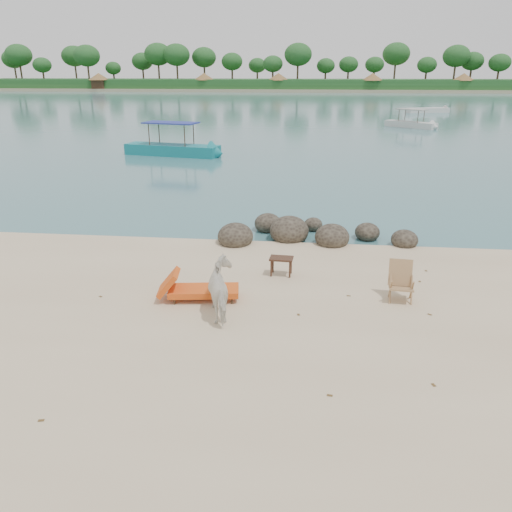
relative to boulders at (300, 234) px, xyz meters
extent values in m
plane|color=#396A72|center=(-0.29, 83.58, -0.19)|extent=(400.00, 400.00, 0.00)
cube|color=tan|center=(-0.29, 163.58, -0.19)|extent=(420.00, 90.00, 1.40)
cube|color=#1E4C1E|center=(-0.29, 128.58, 1.71)|extent=(420.00, 18.00, 2.40)
ellipsoid|color=black|center=(-2.06, -0.64, 0.01)|extent=(1.15, 1.27, 0.86)
ellipsoid|color=black|center=(-0.36, 0.06, 0.04)|extent=(1.30, 1.43, 0.98)
ellipsoid|color=black|center=(1.04, -0.34, 0.00)|extent=(1.11, 1.22, 0.83)
ellipsoid|color=black|center=(2.24, 0.46, -0.05)|extent=(0.83, 0.91, 0.62)
ellipsoid|color=black|center=(3.34, -0.24, -0.04)|extent=(0.85, 0.94, 0.64)
ellipsoid|color=black|center=(-1.16, 1.06, -0.03)|extent=(0.94, 1.03, 0.70)
ellipsoid|color=black|center=(0.44, 1.26, -0.08)|extent=(0.65, 0.72, 0.49)
imported|color=white|center=(-1.56, -5.72, 0.43)|extent=(1.13, 1.61, 1.24)
plane|color=brown|center=(-4.75, -5.10, -0.19)|extent=(0.14, 0.14, 0.00)
plane|color=brown|center=(3.25, -3.29, -0.19)|extent=(0.13, 0.13, 0.00)
plane|color=brown|center=(-2.18, -2.43, -0.19)|extent=(0.12, 0.12, 0.00)
plane|color=brown|center=(-3.84, -9.67, -0.19)|extent=(0.12, 0.12, 0.00)
plane|color=brown|center=(3.10, -5.21, -0.19)|extent=(0.14, 0.14, 0.00)
plane|color=brown|center=(2.58, -8.01, -0.19)|extent=(0.13, 0.13, 0.00)
plane|color=brown|center=(3.57, -2.50, -0.19)|extent=(0.12, 0.12, 0.00)
plane|color=brown|center=(0.12, -5.55, -0.19)|extent=(0.12, 0.12, 0.00)
plane|color=brown|center=(1.32, -4.40, -0.19)|extent=(0.12, 0.12, 0.00)
plane|color=brown|center=(0.74, -8.51, -0.19)|extent=(0.11, 0.11, 0.00)
camera|label=1|loc=(0.26, -15.76, 5.05)|focal=35.00mm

